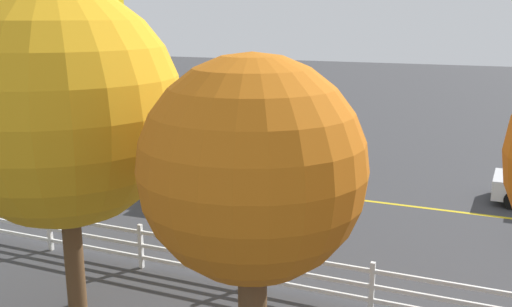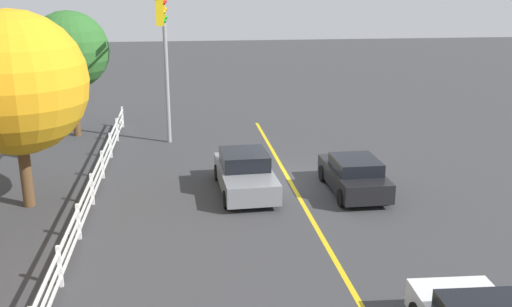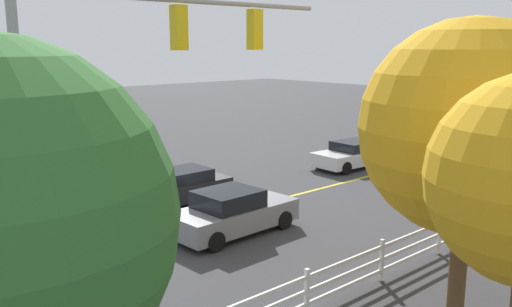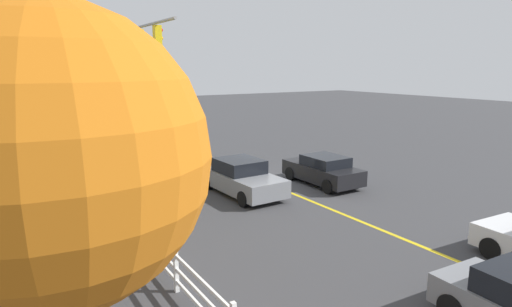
{
  "view_description": "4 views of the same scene",
  "coord_description": "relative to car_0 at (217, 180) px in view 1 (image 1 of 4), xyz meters",
  "views": [
    {
      "loc": [
        -9.22,
        18.43,
        6.16
      ],
      "look_at": [
        -2.22,
        1.47,
        1.68
      ],
      "focal_mm": 39.47,
      "sensor_mm": 36.0,
      "label": 1
    },
    {
      "loc": [
        -20.98,
        4.14,
        7.5
      ],
      "look_at": [
        -2.87,
        1.74,
        2.06
      ],
      "focal_mm": 39.73,
      "sensor_mm": 36.0,
      "label": 2
    },
    {
      "loc": [
        9.97,
        15.39,
        6.18
      ],
      "look_at": [
        -1.83,
        2.09,
        2.63
      ],
      "focal_mm": 38.23,
      "sensor_mm": 36.0,
      "label": 3
    },
    {
      "loc": [
        -16.64,
        10.91,
        5.43
      ],
      "look_at": [
        -1.37,
        1.43,
        1.81
      ],
      "focal_mm": 30.29,
      "sensor_mm": 36.0,
      "label": 4
    }
  ],
  "objects": [
    {
      "name": "tree_4",
      "position": [
        -0.45,
        7.74,
        3.65
      ],
      "size": [
        4.84,
        4.84,
        6.8
      ],
      "color": "brown",
      "rests_on": "ground_plane"
    },
    {
      "name": "car_0",
      "position": [
        0.0,
        0.0,
        0.0
      ],
      "size": [
        4.5,
        2.13,
        1.51
      ],
      "rotation": [
        0.0,
        0.0,
        3.18
      ],
      "color": "slate",
      "rests_on": "ground_plane"
    },
    {
      "name": "car_2",
      "position": [
        -0.65,
        -4.03,
        -0.04
      ],
      "size": [
        4.04,
        1.86,
        1.38
      ],
      "rotation": [
        0.0,
        0.0,
        6.28
      ],
      "color": "black",
      "rests_on": "ground_plane"
    },
    {
      "name": "signal_assembly",
      "position": [
        5.17,
        2.93,
        4.62
      ],
      "size": [
        8.01,
        0.38,
        7.58
      ],
      "color": "gray",
      "rests_on": "ground_plane"
    },
    {
      "name": "lane_center_stripe",
      "position": [
        -3.06,
        -1.9,
        -0.71
      ],
      "size": [
        28.0,
        0.16,
        0.01
      ],
      "primitive_type": "cube",
      "color": "gold",
      "rests_on": "ground_plane"
    },
    {
      "name": "ground_plane",
      "position": [
        0.94,
        -1.9,
        -0.72
      ],
      "size": [
        120.0,
        120.0,
        0.0
      ],
      "primitive_type": "plane",
      "color": "#38383A"
    },
    {
      "name": "tree_0",
      "position": [
        -5.07,
        8.91,
        3.15
      ],
      "size": [
        3.53,
        3.53,
        5.67
      ],
      "color": "brown",
      "rests_on": "ground_plane"
    },
    {
      "name": "white_rail_fence",
      "position": [
        -2.06,
        5.52,
        -0.12
      ],
      "size": [
        26.1,
        0.1,
        1.15
      ],
      "color": "white",
      "rests_on": "ground_plane"
    }
  ]
}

